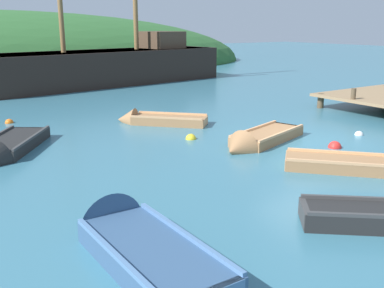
{
  "coord_description": "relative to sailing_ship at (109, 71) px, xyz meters",
  "views": [
    {
      "loc": [
        -10.74,
        -9.43,
        3.67
      ],
      "look_at": [
        -3.91,
        0.69,
        0.39
      ],
      "focal_mm": 42.02,
      "sensor_mm": 36.0,
      "label": 1
    }
  ],
  "objects": [
    {
      "name": "buoy_yellow",
      "position": [
        -3.51,
        -14.46,
        -0.81
      ],
      "size": [
        0.35,
        0.35,
        0.35
      ],
      "primitive_type": "sphere",
      "color": "yellow",
      "rests_on": "ground"
    },
    {
      "name": "rowboat_outer_right",
      "position": [
        -3.31,
        -11.77,
        -0.71
      ],
      "size": [
        3.06,
        3.14,
        0.92
      ],
      "rotation": [
        0.0,
        0.0,
        2.33
      ],
      "color": "#9E7047",
      "rests_on": "ground"
    },
    {
      "name": "ground_plane",
      "position": [
        -0.73,
        -16.89,
        -0.81
      ],
      "size": [
        120.0,
        120.0,
        0.0
      ],
      "primitive_type": "plane",
      "color": "teal"
    },
    {
      "name": "buoy_red",
      "position": [
        -0.45,
        -17.8,
        -0.81
      ],
      "size": [
        0.41,
        0.41,
        0.41
      ],
      "primitive_type": "sphere",
      "color": "red",
      "rests_on": "ground"
    },
    {
      "name": "buoy_white",
      "position": [
        1.53,
        -17.21,
        -0.81
      ],
      "size": [
        0.28,
        0.28,
        0.28
      ],
      "primitive_type": "sphere",
      "color": "white",
      "rests_on": "ground"
    },
    {
      "name": "rowboat_center",
      "position": [
        -1.66,
        -19.68,
        -0.72
      ],
      "size": [
        3.12,
        3.25,
        1.04
      ],
      "rotation": [
        0.0,
        0.0,
        5.46
      ],
      "color": "#9E7047",
      "rests_on": "ground"
    },
    {
      "name": "rowboat_far",
      "position": [
        -8.49,
        -20.17,
        -0.68
      ],
      "size": [
        1.3,
        3.71,
        1.23
      ],
      "rotation": [
        0.0,
        0.0,
        1.57
      ],
      "color": "#335175",
      "rests_on": "ground"
    },
    {
      "name": "rowboat_portside",
      "position": [
        -9.01,
        -12.95,
        -0.7
      ],
      "size": [
        3.17,
        3.78,
        1.21
      ],
      "rotation": [
        0.0,
        0.0,
        4.1
      ],
      "color": "black",
      "rests_on": "ground"
    },
    {
      "name": "sailing_ship",
      "position": [
        0.0,
        0.0,
        0.0
      ],
      "size": [
        18.11,
        5.64,
        13.62
      ],
      "rotation": [
        0.0,
        0.0,
        3.26
      ],
      "color": "black",
      "rests_on": "ground"
    },
    {
      "name": "buoy_orange",
      "position": [
        -7.89,
        -8.52,
        -0.81
      ],
      "size": [
        0.32,
        0.32,
        0.32
      ],
      "primitive_type": "sphere",
      "color": "orange",
      "rests_on": "ground"
    },
    {
      "name": "rowboat_near_dock",
      "position": [
        -2.16,
        -16.19,
        -0.71
      ],
      "size": [
        3.81,
        2.11,
        1.05
      ],
      "rotation": [
        0.0,
        0.0,
        3.44
      ],
      "color": "#9E7047",
      "rests_on": "ground"
    }
  ]
}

